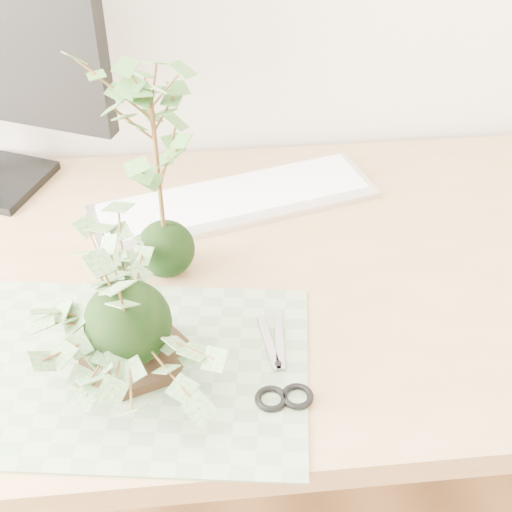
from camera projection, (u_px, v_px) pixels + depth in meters
The scene contains 7 objects.
desk at pixel (198, 317), 1.10m from camera, with size 1.60×0.70×0.74m.
cutting_mat at pixel (122, 368), 0.90m from camera, with size 0.47×0.31×0.00m, color slate.
stone_dish at pixel (133, 358), 0.90m from camera, with size 0.15×0.15×0.01m, color black.
ivy_kokedama at pixel (123, 292), 0.83m from camera, with size 0.36×0.36×0.21m.
maple_kokedama at pixel (153, 122), 0.90m from camera, with size 0.24×0.24×0.35m.
keyboard at pixel (235, 200), 1.18m from camera, with size 0.49×0.26×0.02m.
scissors at pixel (282, 384), 0.87m from camera, with size 0.07×0.16×0.01m.
Camera 1 is at (-0.07, 0.43, 1.42)m, focal length 50.00 mm.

